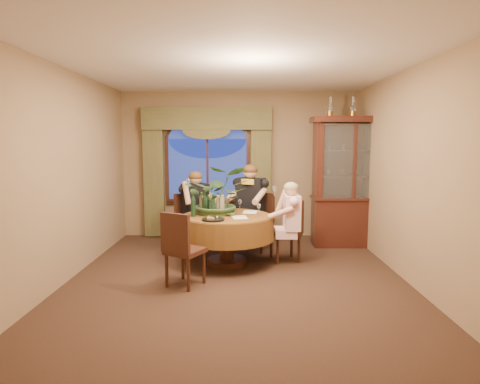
{
  "coord_description": "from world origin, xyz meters",
  "views": [
    {
      "loc": [
        0.07,
        -5.3,
        1.82
      ],
      "look_at": [
        0.04,
        0.61,
        1.1
      ],
      "focal_mm": 30.0,
      "sensor_mm": 36.0,
      "label": 1
    }
  ],
  "objects_px": {
    "oil_lamp_right": "(376,107)",
    "wine_bottle_2": "(205,204)",
    "chair_back": "(192,223)",
    "person_scarf": "(250,207)",
    "dining_table": "(227,240)",
    "china_cabinet": "(350,182)",
    "wine_bottle_4": "(207,203)",
    "oil_lamp_center": "(353,107)",
    "wine_bottle_1": "(213,205)",
    "wine_bottle_0": "(213,204)",
    "wine_bottle_5": "(193,205)",
    "oil_lamp_left": "(330,107)",
    "chair_front_left": "(185,249)",
    "chair_right": "(285,230)",
    "stoneware_vase": "(220,204)",
    "centerpiece_plant": "(218,173)",
    "person_back": "(195,211)",
    "chair_back_right": "(258,222)",
    "olive_bowl": "(230,214)",
    "wine_bottle_3": "(202,203)"
  },
  "relations": [
    {
      "from": "wine_bottle_0",
      "to": "wine_bottle_4",
      "type": "xyz_separation_m",
      "value": [
        -0.09,
        0.12,
        0.0
      ]
    },
    {
      "from": "chair_back",
      "to": "olive_bowl",
      "type": "height_order",
      "value": "chair_back"
    },
    {
      "from": "oil_lamp_center",
      "to": "chair_back",
      "type": "height_order",
      "value": "oil_lamp_center"
    },
    {
      "from": "oil_lamp_center",
      "to": "wine_bottle_2",
      "type": "bearing_deg",
      "value": -155.43
    },
    {
      "from": "chair_right",
      "to": "centerpiece_plant",
      "type": "height_order",
      "value": "centerpiece_plant"
    },
    {
      "from": "dining_table",
      "to": "china_cabinet",
      "type": "bearing_deg",
      "value": 27.94
    },
    {
      "from": "oil_lamp_center",
      "to": "chair_front_left",
      "type": "relative_size",
      "value": 0.35
    },
    {
      "from": "olive_bowl",
      "to": "wine_bottle_2",
      "type": "height_order",
      "value": "wine_bottle_2"
    },
    {
      "from": "china_cabinet",
      "to": "stoneware_vase",
      "type": "distance_m",
      "value": 2.46
    },
    {
      "from": "centerpiece_plant",
      "to": "wine_bottle_4",
      "type": "distance_m",
      "value": 0.49
    },
    {
      "from": "oil_lamp_right",
      "to": "wine_bottle_4",
      "type": "bearing_deg",
      "value": -161.02
    },
    {
      "from": "centerpiece_plant",
      "to": "wine_bottle_0",
      "type": "bearing_deg",
      "value": -122.13
    },
    {
      "from": "chair_right",
      "to": "stoneware_vase",
      "type": "bearing_deg",
      "value": 79.57
    },
    {
      "from": "chair_right",
      "to": "chair_back_right",
      "type": "xyz_separation_m",
      "value": [
        -0.4,
        0.62,
        0.0
      ]
    },
    {
      "from": "chair_back_right",
      "to": "dining_table",
      "type": "bearing_deg",
      "value": 90.0
    },
    {
      "from": "chair_back_right",
      "to": "stoneware_vase",
      "type": "bearing_deg",
      "value": 78.75
    },
    {
      "from": "chair_right",
      "to": "person_scarf",
      "type": "bearing_deg",
      "value": 26.69
    },
    {
      "from": "oil_lamp_center",
      "to": "person_scarf",
      "type": "height_order",
      "value": "oil_lamp_center"
    },
    {
      "from": "chair_front_left",
      "to": "person_scarf",
      "type": "relative_size",
      "value": 0.65
    },
    {
      "from": "oil_lamp_center",
      "to": "wine_bottle_1",
      "type": "bearing_deg",
      "value": -152.05
    },
    {
      "from": "chair_back",
      "to": "wine_bottle_4",
      "type": "bearing_deg",
      "value": 78.86
    },
    {
      "from": "oil_lamp_left",
      "to": "wine_bottle_1",
      "type": "distance_m",
      "value": 2.77
    },
    {
      "from": "person_scarf",
      "to": "chair_right",
      "type": "bearing_deg",
      "value": 152.63
    },
    {
      "from": "wine_bottle_4",
      "to": "chair_right",
      "type": "bearing_deg",
      "value": 1.53
    },
    {
      "from": "oil_lamp_right",
      "to": "wine_bottle_2",
      "type": "bearing_deg",
      "value": -158.49
    },
    {
      "from": "wine_bottle_5",
      "to": "chair_back",
      "type": "bearing_deg",
      "value": 99.06
    },
    {
      "from": "oil_lamp_center",
      "to": "stoneware_vase",
      "type": "distance_m",
      "value": 2.9
    },
    {
      "from": "oil_lamp_right",
      "to": "wine_bottle_2",
      "type": "relative_size",
      "value": 1.03
    },
    {
      "from": "person_scarf",
      "to": "olive_bowl",
      "type": "height_order",
      "value": "person_scarf"
    },
    {
      "from": "stoneware_vase",
      "to": "wine_bottle_5",
      "type": "distance_m",
      "value": 0.47
    },
    {
      "from": "person_scarf",
      "to": "wine_bottle_0",
      "type": "xyz_separation_m",
      "value": [
        -0.59,
        -0.81,
        0.18
      ]
    },
    {
      "from": "person_back",
      "to": "person_scarf",
      "type": "distance_m",
      "value": 0.94
    },
    {
      "from": "chair_back",
      "to": "person_scarf",
      "type": "xyz_separation_m",
      "value": [
        1.0,
        0.09,
        0.26
      ]
    },
    {
      "from": "wine_bottle_2",
      "to": "wine_bottle_3",
      "type": "relative_size",
      "value": 1.0
    },
    {
      "from": "person_scarf",
      "to": "oil_lamp_right",
      "type": "bearing_deg",
      "value": -148.46
    },
    {
      "from": "person_scarf",
      "to": "wine_bottle_0",
      "type": "distance_m",
      "value": 1.02
    },
    {
      "from": "wine_bottle_1",
      "to": "wine_bottle_4",
      "type": "bearing_deg",
      "value": 111.46
    },
    {
      "from": "china_cabinet",
      "to": "person_scarf",
      "type": "distance_m",
      "value": 1.84
    },
    {
      "from": "oil_lamp_right",
      "to": "chair_front_left",
      "type": "xyz_separation_m",
      "value": [
        -3.04,
        -2.05,
        -1.96
      ]
    },
    {
      "from": "chair_back_right",
      "to": "wine_bottle_0",
      "type": "bearing_deg",
      "value": 78.97
    },
    {
      "from": "oil_lamp_center",
      "to": "wine_bottle_4",
      "type": "relative_size",
      "value": 1.03
    },
    {
      "from": "oil_lamp_left",
      "to": "wine_bottle_1",
      "type": "xyz_separation_m",
      "value": [
        -1.95,
        -1.24,
        -1.53
      ]
    },
    {
      "from": "chair_back_right",
      "to": "wine_bottle_3",
      "type": "relative_size",
      "value": 2.91
    },
    {
      "from": "stoneware_vase",
      "to": "centerpiece_plant",
      "type": "distance_m",
      "value": 0.48
    },
    {
      "from": "stoneware_vase",
      "to": "china_cabinet",
      "type": "bearing_deg",
      "value": 23.42
    },
    {
      "from": "dining_table",
      "to": "person_scarf",
      "type": "xyz_separation_m",
      "value": [
        0.37,
        0.85,
        0.36
      ]
    },
    {
      "from": "chair_front_left",
      "to": "wine_bottle_5",
      "type": "bearing_deg",
      "value": 117.68
    },
    {
      "from": "oil_lamp_left",
      "to": "wine_bottle_0",
      "type": "xyz_separation_m",
      "value": [
        -1.96,
        -1.1,
        -1.53
      ]
    },
    {
      "from": "dining_table",
      "to": "person_back",
      "type": "xyz_separation_m",
      "value": [
        -0.57,
        0.83,
        0.3
      ]
    },
    {
      "from": "wine_bottle_4",
      "to": "oil_lamp_right",
      "type": "bearing_deg",
      "value": 18.98
    }
  ]
}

